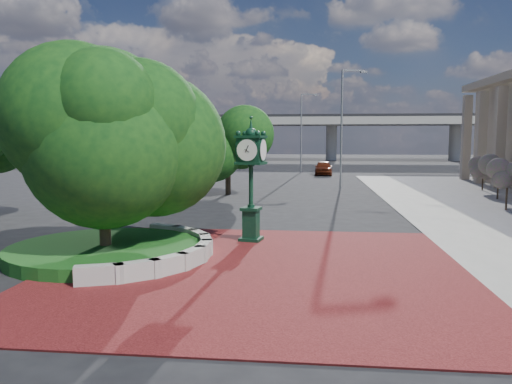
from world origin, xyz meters
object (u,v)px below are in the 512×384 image
(post_clock, at_px, (251,174))
(street_lamp_near, at_px, (344,119))
(parked_car, at_px, (323,168))
(street_lamp_far, at_px, (303,127))

(post_clock, height_order, street_lamp_near, street_lamp_near)
(street_lamp_near, bearing_deg, parked_car, 95.33)
(street_lamp_near, height_order, street_lamp_far, street_lamp_near)
(street_lamp_near, distance_m, street_lamp_far, 16.57)
(post_clock, xyz_separation_m, street_lamp_near, (4.69, 20.83, 2.75))
(post_clock, relative_size, street_lamp_near, 0.51)
(street_lamp_near, xyz_separation_m, street_lamp_far, (-3.37, 16.22, -0.22))
(parked_car, xyz_separation_m, street_lamp_near, (1.19, -12.77, 4.51))
(street_lamp_near, bearing_deg, post_clock, -102.70)
(post_clock, relative_size, street_lamp_far, 0.53)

